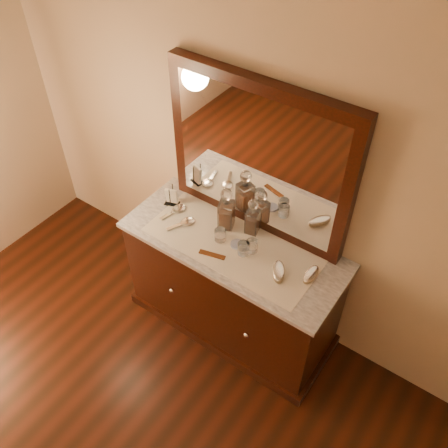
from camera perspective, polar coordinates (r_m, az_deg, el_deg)
The scene contains 18 objects.
dresser_cabinet at distance 3.33m, azimuth 1.00°, elevation -7.47°, with size 1.40×0.55×0.82m, color black.
dresser_plinth at distance 3.63m, azimuth 0.93°, elevation -11.06°, with size 1.46×0.59×0.08m, color black.
knob_left at distance 3.28m, azimuth -6.21°, elevation -7.81°, with size 0.04×0.04×0.04m, color silver.
knob_right at distance 3.07m, azimuth 2.65°, elevation -12.98°, with size 0.04×0.04×0.04m, color silver.
marble_top at distance 3.01m, azimuth 1.10°, elevation -2.50°, with size 1.44×0.59×0.03m, color white.
mirror_frame at distance 2.82m, azimuth 4.09°, elevation 7.66°, with size 1.20×0.08×1.00m, color black.
mirror_glass at distance 2.80m, azimuth 3.71°, elevation 7.32°, with size 1.06×0.01×0.86m, color white.
lace_runner at distance 2.99m, azimuth 0.89°, elevation -2.51°, with size 1.10×0.45×0.00m, color silver.
pin_dish at distance 2.98m, azimuth 1.56°, elevation -2.41°, with size 0.08×0.08×0.01m, color silver.
comb at distance 2.93m, azimuth -1.42°, elevation -3.64°, with size 0.17×0.03×0.01m, color brown.
napkin_rack at distance 3.24m, azimuth -6.21°, elevation 3.19°, with size 0.11×0.09×0.15m.
decanter_left at distance 3.02m, azimuth 0.28°, elevation 1.37°, with size 0.12×0.12×0.31m.
decanter_right at distance 3.00m, azimuth 3.40°, elevation 0.51°, with size 0.09×0.09×0.26m.
brush_near at distance 2.83m, azimuth 6.47°, elevation -5.63°, with size 0.14×0.18×0.04m.
brush_far at distance 2.85m, azimuth 10.22°, elevation -5.90°, with size 0.07×0.15×0.04m.
hand_mirror_outer at distance 3.21m, azimuth -5.57°, elevation 1.72°, with size 0.10×0.21×0.02m.
hand_mirror_inner at distance 3.12m, azimuth -4.58°, elevation 0.20°, with size 0.13×0.20×0.02m.
tumblers at distance 2.94m, azimuth 1.72°, elevation -2.26°, with size 0.28×0.12×0.08m.
Camera 1 is at (1.13, 0.25, 3.04)m, focal length 38.65 mm.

